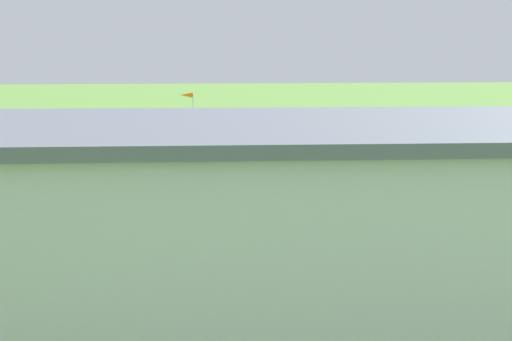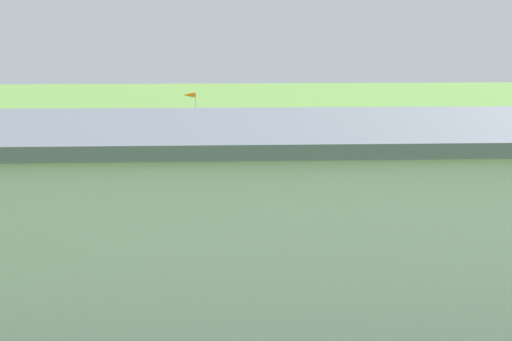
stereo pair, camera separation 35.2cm
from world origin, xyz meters
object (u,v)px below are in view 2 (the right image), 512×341
object	(u,v)px
hangar	(241,241)
windsock	(190,98)
biplane	(269,141)
person_beside_truck	(470,241)
person_watching_takeoff	(187,216)
person_by_parked_cars	(134,221)

from	to	relation	value
hangar	windsock	distance (m)	59.76
biplane	person_beside_truck	world-z (taller)	biplane
windsock	person_watching_takeoff	bearing A→B (deg)	87.74
windsock	person_by_parked_cars	bearing A→B (deg)	84.24
hangar	person_watching_takeoff	world-z (taller)	hangar
person_by_parked_cars	windsock	distance (m)	43.56
hangar	biplane	xyz separation A→B (m)	(-5.49, -34.48, -0.78)
windsock	person_beside_truck	bearing A→B (deg)	102.68
person_watching_takeoff	biplane	bearing A→B (deg)	-111.33
hangar	person_beside_truck	world-z (taller)	hangar
person_watching_takeoff	windsock	world-z (taller)	windsock
biplane	person_beside_truck	distance (m)	24.51
biplane	person_watching_takeoff	xyz separation A→B (m)	(6.57, 16.83, -2.01)
biplane	person_watching_takeoff	bearing A→B (deg)	68.67
person_beside_truck	windsock	distance (m)	50.30
person_watching_takeoff	person_by_parked_cars	distance (m)	2.91
person_by_parked_cars	hangar	bearing A→B (deg)	102.83
hangar	person_beside_truck	size ratio (longest dim) A/B	19.38
biplane	person_beside_truck	bearing A→B (deg)	104.45
biplane	windsock	world-z (taller)	windsock
person_beside_truck	person_by_parked_cars	bearing A→B (deg)	-20.50
biplane	person_by_parked_cars	distance (m)	20.26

